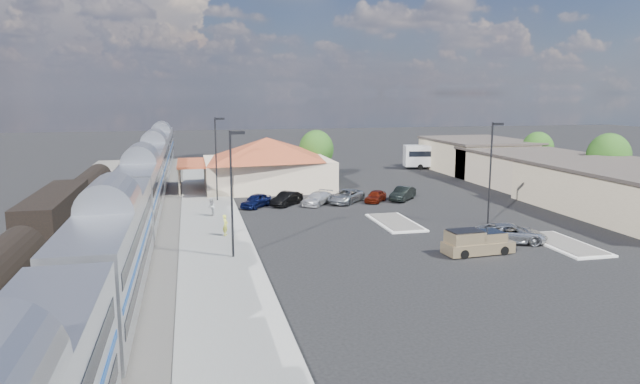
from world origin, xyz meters
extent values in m
plane|color=black|center=(0.00, 0.00, 0.00)|extent=(280.00, 280.00, 0.00)
cube|color=#4C4944|center=(-21.00, 8.00, 0.06)|extent=(16.00, 100.00, 0.12)
cube|color=gray|center=(-12.00, 6.00, 0.09)|extent=(5.50, 92.00, 0.18)
cube|color=silver|center=(-18.00, -13.20, 3.05)|extent=(3.00, 20.00, 5.00)
cube|color=black|center=(-18.00, -13.20, 0.30)|extent=(2.20, 16.00, 0.60)
cube|color=silver|center=(-18.00, 7.80, 3.05)|extent=(3.00, 20.00, 5.00)
cube|color=black|center=(-18.00, 7.80, 0.30)|extent=(2.20, 16.00, 0.60)
cube|color=silver|center=(-18.00, 28.80, 3.05)|extent=(3.00, 20.00, 5.00)
cube|color=black|center=(-18.00, 28.80, 0.30)|extent=(2.20, 16.00, 0.60)
cube|color=silver|center=(-18.00, 49.80, 3.05)|extent=(3.00, 20.00, 5.00)
cube|color=black|center=(-18.00, 49.80, 0.30)|extent=(2.20, 16.00, 0.60)
cube|color=black|center=(-24.00, 1.29, 2.20)|extent=(2.80, 14.00, 3.60)
cube|color=black|center=(-24.00, 1.29, 0.30)|extent=(2.20, 12.00, 0.60)
cylinder|color=black|center=(-24.00, 17.29, 2.10)|extent=(2.80, 14.00, 2.80)
cube|color=black|center=(-24.00, 17.29, 0.30)|extent=(2.20, 12.00, 0.60)
cube|color=#C0AC8C|center=(-4.50, 24.00, 1.80)|extent=(15.00, 12.00, 3.60)
pyramid|color=#963820|center=(-4.50, 24.00, 4.90)|extent=(15.30, 12.24, 2.60)
cube|color=#963820|center=(-13.60, 24.00, 3.30)|extent=(3.20, 9.60, 0.25)
cube|color=#C6B28C|center=(28.00, 18.00, 2.00)|extent=(12.00, 18.00, 4.00)
cube|color=#3F3833|center=(28.00, 18.00, 4.15)|extent=(12.40, 18.40, 0.30)
cube|color=#C6B28C|center=(28.00, 32.00, 2.25)|extent=(12.00, 16.00, 4.50)
cube|color=#3F3833|center=(28.00, 32.00, 4.65)|extent=(12.40, 16.40, 0.30)
cube|color=silver|center=(4.00, 2.00, 0.07)|extent=(3.30, 7.50, 0.15)
cube|color=#4C4944|center=(4.00, 2.00, 0.16)|extent=(2.70, 6.90, 0.10)
cube|color=silver|center=(14.00, -8.00, 0.07)|extent=(3.30, 7.50, 0.15)
cube|color=#4C4944|center=(14.00, -8.00, 0.16)|extent=(2.70, 6.90, 0.10)
cylinder|color=black|center=(-11.00, -6.00, 4.50)|extent=(0.16, 0.16, 9.00)
cube|color=black|center=(-10.50, -6.00, 8.85)|extent=(1.00, 0.25, 0.22)
cylinder|color=black|center=(-11.00, 16.00, 4.50)|extent=(0.16, 0.16, 9.00)
cube|color=black|center=(-10.50, 16.00, 8.85)|extent=(1.00, 0.25, 0.22)
cylinder|color=black|center=(12.00, 0.00, 4.50)|extent=(0.16, 0.16, 9.00)
cube|color=black|center=(12.50, 0.00, 8.85)|extent=(1.00, 0.25, 0.22)
cylinder|color=#382314|center=(34.00, 12.00, 1.43)|extent=(0.30, 0.30, 2.86)
ellipsoid|color=#224914|center=(34.00, 12.00, 4.23)|extent=(4.94, 4.94, 5.46)
cylinder|color=#382314|center=(34.00, 26.00, 1.28)|extent=(0.30, 0.30, 2.55)
ellipsoid|color=#224914|center=(34.00, 26.00, 3.77)|extent=(4.41, 4.41, 4.87)
cylinder|color=#382314|center=(3.00, 30.00, 1.36)|extent=(0.30, 0.30, 2.73)
ellipsoid|color=#224914|center=(3.00, 30.00, 4.03)|extent=(4.71, 4.71, 5.21)
cube|color=tan|center=(6.39, -8.63, 0.51)|extent=(5.21, 2.22, 0.83)
cube|color=tan|center=(6.39, -8.63, 1.16)|extent=(2.06, 1.90, 0.88)
cube|color=tan|center=(6.39, -8.63, 1.25)|extent=(2.56, 1.93, 1.02)
cylinder|color=black|center=(8.07, -9.34, 0.33)|extent=(0.68, 0.31, 0.67)
cylinder|color=black|center=(7.95, -7.68, 0.33)|extent=(0.68, 0.31, 0.67)
cylinder|color=black|center=(4.83, -9.58, 0.33)|extent=(0.68, 0.31, 0.67)
cylinder|color=black|center=(4.70, -7.92, 0.33)|extent=(0.68, 0.31, 0.67)
imported|color=#A6AAAE|center=(10.44, -6.31, 0.75)|extent=(5.89, 4.11, 1.49)
cube|color=white|center=(24.00, 36.00, 2.02)|extent=(11.52, 4.44, 3.19)
cube|color=black|center=(24.00, 36.00, 2.40)|extent=(10.64, 4.32, 0.85)
cylinder|color=black|center=(27.68, 34.20, 0.42)|extent=(0.88, 0.43, 0.85)
cylinder|color=black|center=(28.08, 36.37, 0.42)|extent=(0.88, 0.43, 0.85)
cylinder|color=black|center=(20.48, 35.53, 0.42)|extent=(0.88, 0.43, 0.85)
cylinder|color=black|center=(20.87, 37.69, 0.42)|extent=(0.88, 0.43, 0.85)
imported|color=#DBE246|center=(-11.12, 0.25, 1.03)|extent=(0.59, 0.72, 1.70)
imported|color=silver|center=(-11.94, 8.10, 1.04)|extent=(0.76, 0.92, 1.72)
imported|color=#0D1544|center=(-7.29, 12.09, 0.70)|extent=(3.83, 4.22, 1.39)
imported|color=black|center=(-4.09, 12.39, 0.71)|extent=(3.97, 4.21, 1.42)
imported|color=silver|center=(-0.89, 12.09, 0.66)|extent=(4.27, 4.68, 1.31)
imported|color=gray|center=(2.31, 12.39, 0.72)|extent=(5.22, 5.44, 1.44)
imported|color=maroon|center=(5.51, 12.09, 0.64)|extent=(3.46, 3.90, 1.28)
imported|color=black|center=(8.71, 12.39, 0.73)|extent=(4.09, 4.35, 1.46)
camera|label=1|loc=(-13.70, -44.99, 11.48)|focal=32.00mm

